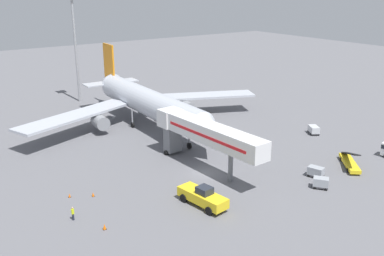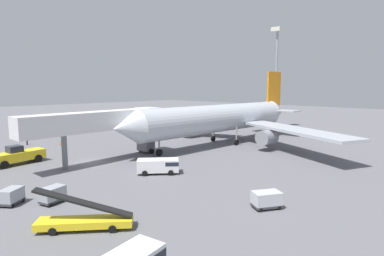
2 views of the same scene
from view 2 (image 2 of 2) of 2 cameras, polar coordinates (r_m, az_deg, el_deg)
The scene contains 14 objects.
ground_plane at distance 47.74m, azimuth -18.00°, elevation -5.97°, with size 300.00×300.00×0.00m, color slate.
airplane_at_gate at distance 59.53m, azimuth 5.63°, elevation 1.78°, with size 51.40×46.04×14.18m.
jet_bridge at distance 46.96m, azimuth -15.64°, elevation 0.92°, with size 4.45×22.02×7.45m.
pushback_tug at distance 50.39m, azimuth -29.31°, elevation -4.43°, with size 3.40×7.34×2.69m.
belt_loader_truck at distance 26.13m, azimuth -18.99°, elevation -15.59°, with size 5.86×6.56×3.36m.
service_van_far_left at distance 39.68m, azimuth -6.01°, elevation -6.79°, with size 4.94×5.26×1.82m.
baggage_cart_near_center at distance 32.62m, azimuth -24.15°, elevation -11.00°, with size 1.93×2.48×1.55m.
baggage_cart_near_right at distance 33.94m, azimuth -30.14°, elevation -10.67°, with size 2.29×2.43×1.54m.
baggage_cart_rear_left at distance 29.48m, azimuth 13.50°, elevation -12.54°, with size 2.56×2.91×1.52m.
ground_crew_worker_foreground at distance 66.04m, azimuth -27.95°, elevation -1.99°, with size 0.45×0.45×1.73m.
safety_cone_alpha at distance 62.98m, azimuth -30.83°, elevation -3.14°, with size 0.44×0.44×0.68m.
safety_cone_bravo at distance 63.56m, azimuth -22.92°, elevation -2.61°, with size 0.38×0.38×0.59m.
safety_cone_charlie at distance 66.56m, azimuth -22.60°, elevation -2.18°, with size 0.36×0.36×0.55m.
apron_light_mast at distance 83.25m, azimuth 15.21°, elevation 12.04°, with size 2.40×2.40×25.52m.
Camera 2 is at (41.33, -21.26, 10.88)m, focal length 29.16 mm.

